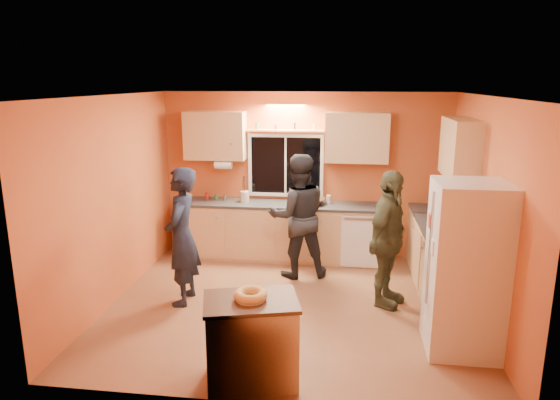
% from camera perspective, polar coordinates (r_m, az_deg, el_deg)
% --- Properties ---
extents(ground, '(4.50, 4.50, 0.00)m').
position_cam_1_polar(ground, '(6.45, 1.18, -11.91)').
color(ground, brown).
rests_on(ground, ground).
extents(room_shell, '(4.54, 4.04, 2.61)m').
position_cam_1_polar(room_shell, '(6.33, 2.75, 3.01)').
color(room_shell, '#B74F2F').
rests_on(room_shell, ground).
extents(back_counter, '(4.23, 0.62, 0.90)m').
position_cam_1_polar(back_counter, '(7.87, 2.66, -3.62)').
color(back_counter, tan).
rests_on(back_counter, ground).
extents(right_counter, '(0.62, 1.84, 0.90)m').
position_cam_1_polar(right_counter, '(6.84, 18.28, -7.03)').
color(right_counter, tan).
rests_on(right_counter, ground).
extents(refrigerator, '(0.72, 0.70, 1.80)m').
position_cam_1_polar(refrigerator, '(5.48, 20.47, -7.36)').
color(refrigerator, silver).
rests_on(refrigerator, ground).
extents(island, '(0.98, 0.78, 0.83)m').
position_cam_1_polar(island, '(4.82, -3.31, -15.70)').
color(island, tan).
rests_on(island, ground).
extents(bundt_pastry, '(0.31, 0.31, 0.09)m').
position_cam_1_polar(bundt_pastry, '(4.62, -3.38, -10.79)').
color(bundt_pastry, tan).
rests_on(bundt_pastry, island).
extents(person_left, '(0.44, 0.65, 1.75)m').
position_cam_1_polar(person_left, '(6.35, -11.17, -4.12)').
color(person_left, black).
rests_on(person_left, ground).
extents(person_center, '(1.01, 0.88, 1.78)m').
position_cam_1_polar(person_center, '(7.09, 2.06, -1.85)').
color(person_center, black).
rests_on(person_center, ground).
extents(person_right, '(0.80, 1.09, 1.72)m').
position_cam_1_polar(person_right, '(6.31, 12.24, -4.42)').
color(person_right, '#333522').
rests_on(person_right, ground).
extents(mixing_bowl, '(0.44, 0.44, 0.09)m').
position_cam_1_polar(mixing_bowl, '(7.73, 3.82, -0.15)').
color(mixing_bowl, black).
rests_on(mixing_bowl, back_counter).
extents(utensil_crock, '(0.14, 0.14, 0.17)m').
position_cam_1_polar(utensil_crock, '(7.87, -4.06, 0.39)').
color(utensil_crock, beige).
rests_on(utensil_crock, back_counter).
extents(potted_plant, '(0.35, 0.32, 0.32)m').
position_cam_1_polar(potted_plant, '(5.92, 20.70, -4.20)').
color(potted_plant, gray).
rests_on(potted_plant, right_counter).
extents(red_box, '(0.16, 0.12, 0.07)m').
position_cam_1_polar(red_box, '(7.09, 17.88, -2.16)').
color(red_box, '#A02018').
rests_on(red_box, right_counter).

